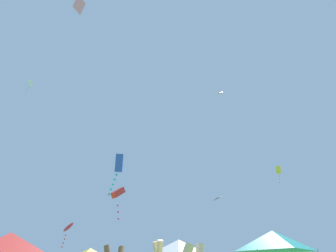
{
  "coord_description": "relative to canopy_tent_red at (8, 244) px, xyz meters",
  "views": [
    {
      "loc": [
        -0.57,
        -4.7,
        1.57
      ],
      "look_at": [
        -1.09,
        13.11,
        12.68
      ],
      "focal_mm": 24.97,
      "sensor_mm": 36.0,
      "label": 1
    }
  ],
  "objects": [
    {
      "name": "canopy_tent_white",
      "position": [
        7.68,
        6.96,
        0.34
      ],
      "size": [
        3.26,
        3.26,
        3.48
      ],
      "color": "#9E9EA3",
      "rests_on": "ground"
    },
    {
      "name": "kite_white_box",
      "position": [
        -9.39,
        8.88,
        17.89
      ],
      "size": [
        0.51,
        0.71,
        1.65
      ],
      "color": "white"
    },
    {
      "name": "kite_red_delta",
      "position": [
        -7.27,
        22.69,
        4.1
      ],
      "size": [
        1.88,
        1.8,
        3.26
      ],
      "color": "red"
    },
    {
      "name": "kite_yellow_delta",
      "position": [
        13.1,
        10.96,
        17.52
      ],
      "size": [
        1.35,
        1.33,
        0.78
      ],
      "color": "yellow"
    },
    {
      "name": "kite_black_diamond",
      "position": [
        13.69,
        23.27,
        8.06
      ],
      "size": [
        1.42,
        1.19,
        0.7
      ],
      "color": "black"
    },
    {
      "name": "kite_blue_box",
      "position": [
        3.83,
        2.8,
        4.9
      ],
      "size": [
        0.76,
        0.93,
        2.77
      ],
      "color": "blue"
    },
    {
      "name": "canopy_tent_teal",
      "position": [
        13.21,
        3.87,
        0.47
      ],
      "size": [
        3.39,
        3.39,
        3.63
      ],
      "color": "#9E9EA3",
      "rests_on": "ground"
    },
    {
      "name": "kite_red_box",
      "position": [
        3.32,
        5.59,
        3.79
      ],
      "size": [
        0.97,
        1.13,
        2.4
      ],
      "color": "red"
    },
    {
      "name": "canopy_tent_red",
      "position": [
        0.0,
        0.0,
        0.0
      ],
      "size": [
        2.88,
        2.88,
        3.08
      ],
      "color": "#9E9EA3",
      "rests_on": "ground"
    },
    {
      "name": "kite_pink_diamond",
      "position": [
        -2.55,
        2.95,
        23.42
      ],
      "size": [
        1.27,
        1.16,
        1.45
      ],
      "color": "pink"
    },
    {
      "name": "kite_yellow_box",
      "position": [
        21.39,
        18.69,
        10.43
      ],
      "size": [
        0.68,
        0.77,
        2.36
      ],
      "color": "yellow"
    }
  ]
}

